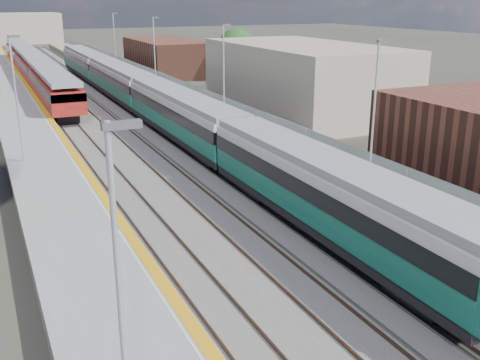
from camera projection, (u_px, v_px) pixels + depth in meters
ground at (126, 116)px, 52.52m from camera, size 320.00×320.00×0.00m
ballast_bed at (96, 113)px, 53.77m from camera, size 10.50×155.00×0.06m
tracks at (99, 108)px, 55.43m from camera, size 8.96×160.00×0.17m
platform_right at (171, 102)px, 56.62m from camera, size 4.70×155.00×8.52m
platform_left at (20, 114)px, 50.89m from camera, size 4.30×155.00×8.52m
green_train at (147, 95)px, 50.56m from camera, size 2.86×79.58×3.15m
red_train at (33, 66)px, 72.01m from camera, size 2.92×59.21×3.69m
tree_d at (237, 48)px, 74.22m from camera, size 4.99×4.99×6.77m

